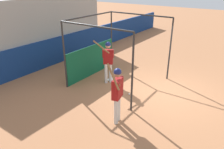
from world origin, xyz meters
TOP-DOWN VIEW (x-y plane):
  - ground_plane at (0.00, 0.00)m, footprint 60.00×60.00m
  - outfield_wall at (0.00, 6.32)m, footprint 24.00×0.12m
  - bleacher_section at (0.00, 8.38)m, footprint 7.05×4.00m
  - batting_cage at (-0.34, 3.13)m, footprint 3.39×3.28m
  - home_plate at (-0.24, 2.51)m, footprint 0.44×0.44m
  - player_batter at (-0.60, 2.51)m, footprint 0.70×0.70m
  - player_waiting at (-2.85, 0.51)m, footprint 0.72×0.52m
  - baseball at (-1.06, 1.12)m, footprint 0.07×0.07m

SIDE VIEW (x-z plane):
  - ground_plane at x=0.00m, z-range 0.00..0.00m
  - home_plate at x=-0.24m, z-range 0.00..0.02m
  - baseball at x=-1.06m, z-range 0.00..0.07m
  - outfield_wall at x=0.00m, z-range 0.00..1.43m
  - player_batter at x=-0.60m, z-range 0.16..2.15m
  - player_waiting at x=-2.85m, z-range 0.10..2.22m
  - batting_cage at x=-0.34m, z-range -0.19..2.65m
  - bleacher_section at x=0.00m, z-range -0.01..3.51m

